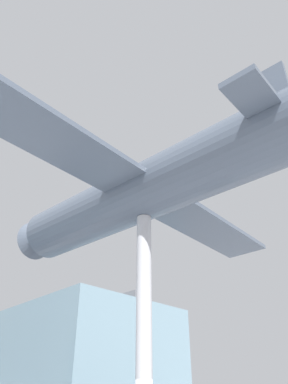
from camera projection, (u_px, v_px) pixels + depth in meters
glass_pavilion_right at (78, 373)px, 26.37m from camera, size 9.72×12.73×8.78m
support_pylon_central at (144, 332)px, 11.10m from camera, size 0.48×0.48×7.56m
suspended_airplane at (140, 194)px, 13.67m from camera, size 15.66×13.13×3.48m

